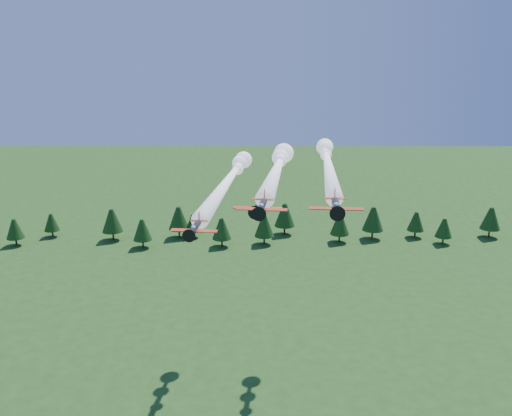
{
  "coord_description": "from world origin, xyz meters",
  "views": [
    {
      "loc": [
        -0.68,
        -75.63,
        65.62
      ],
      "look_at": [
        -0.72,
        0.0,
        43.76
      ],
      "focal_mm": 40.0,
      "sensor_mm": 36.0,
      "label": 1
    }
  ],
  "objects_px": {
    "plane_left": "(230,178)",
    "plane_slot": "(258,205)",
    "plane_lead": "(277,168)",
    "plane_right": "(328,162)"
  },
  "relations": [
    {
      "from": "plane_left",
      "to": "plane_slot",
      "type": "xyz_separation_m",
      "value": [
        5.31,
        -23.94,
        1.49
      ]
    },
    {
      "from": "plane_lead",
      "to": "plane_right",
      "type": "distance_m",
      "value": 16.23
    },
    {
      "from": "plane_lead",
      "to": "plane_slot",
      "type": "bearing_deg",
      "value": -99.01
    },
    {
      "from": "plane_right",
      "to": "plane_slot",
      "type": "height_order",
      "value": "plane_right"
    },
    {
      "from": "plane_right",
      "to": "plane_lead",
      "type": "bearing_deg",
      "value": -123.24
    },
    {
      "from": "plane_right",
      "to": "plane_slot",
      "type": "xyz_separation_m",
      "value": [
        -13.17,
        -24.14,
        -1.54
      ]
    },
    {
      "from": "plane_left",
      "to": "plane_lead",
      "type": "bearing_deg",
      "value": -49.05
    },
    {
      "from": "plane_left",
      "to": "plane_slot",
      "type": "height_order",
      "value": "plane_slot"
    },
    {
      "from": "plane_lead",
      "to": "plane_left",
      "type": "relative_size",
      "value": 0.76
    },
    {
      "from": "plane_lead",
      "to": "plane_left",
      "type": "xyz_separation_m",
      "value": [
        -8.55,
        12.53,
        -4.76
      ]
    }
  ]
}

